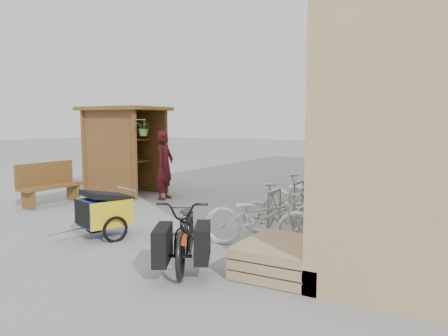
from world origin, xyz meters
The scene contains 17 objects.
ground centered at (0.00, 0.00, 0.00)m, with size 80.00×80.00×0.00m, color gray.
kiosk centered at (-3.28, 2.47, 1.55)m, with size 2.49×1.65×2.40m.
bike_rack centered at (2.30, 2.40, 0.52)m, with size 0.05×5.35×0.86m.
pallet_stack centered at (3.00, -1.40, 0.21)m, with size 1.00×1.20×0.40m.
bench centered at (-3.68, 0.35, 0.52)m, with size 0.49×1.62×1.02m.
shopping_carts centered at (3.00, 6.45, 0.57)m, with size 0.54×1.50×0.97m.
child_trailer centered at (-0.34, -1.21, 0.47)m, with size 0.95×1.46×0.85m.
cargo_bike centered at (1.75, -1.78, 0.49)m, with size 1.46×1.95×0.98m.
person_kiosk centered at (-1.72, 2.33, 0.88)m, with size 0.64×0.42×1.76m, color maroon.
bike_0 centered at (2.23, -0.43, 0.47)m, with size 0.63×1.80×0.95m, color white.
bike_1 centered at (2.30, 0.42, 0.46)m, with size 0.43×1.53×0.92m, color #B8B9BD.
bike_2 centered at (2.39, 1.57, 0.50)m, with size 0.67×1.91×1.00m, color white.
bike_3 centered at (2.14, 2.03, 0.45)m, with size 0.43×1.51×0.91m, color #B8B9BD.
bike_4 centered at (2.23, 2.83, 0.41)m, with size 0.54×1.55×0.81m, color white.
bike_5 centered at (2.24, 3.15, 0.45)m, with size 0.42×1.48×0.89m, color white.
bike_6 centered at (2.29, 4.01, 0.48)m, with size 0.64×1.82×0.96m, color maroon.
bike_7 centered at (2.32, 4.43, 0.45)m, with size 0.42×1.49×0.90m, color #1C7371.
Camera 1 is at (5.09, -6.65, 1.98)m, focal length 35.00 mm.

